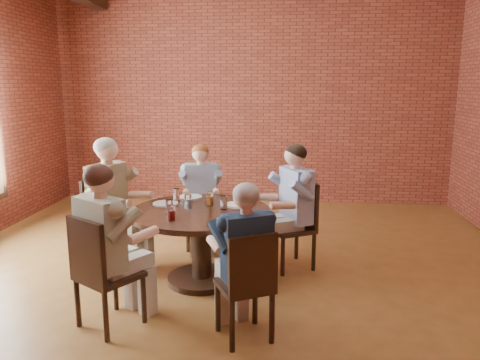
# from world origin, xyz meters

# --- Properties ---
(floor) EXTENTS (7.00, 7.00, 0.00)m
(floor) POSITION_xyz_m (0.00, 0.00, 0.00)
(floor) COLOR #97612E
(floor) RESTS_ON ground
(wall_back) EXTENTS (7.00, 0.00, 7.00)m
(wall_back) POSITION_xyz_m (0.00, 3.50, 1.70)
(wall_back) COLOR brown
(wall_back) RESTS_ON ground
(dining_table) EXTENTS (1.38, 1.38, 0.75)m
(dining_table) POSITION_xyz_m (-0.23, 0.08, 0.53)
(dining_table) COLOR #321E10
(dining_table) RESTS_ON floor
(chair_a) EXTENTS (0.58, 0.58, 0.94)m
(chair_a) POSITION_xyz_m (0.73, 0.60, 0.51)
(chair_a) COLOR #321E10
(chair_a) RESTS_ON floor
(diner_a) EXTENTS (0.83, 0.78, 1.34)m
(diner_a) POSITION_xyz_m (0.66, 0.56, 0.67)
(diner_a) COLOR #4464B2
(diner_a) RESTS_ON floor
(chair_b) EXTENTS (0.45, 0.45, 0.89)m
(chair_b) POSITION_xyz_m (-0.43, 1.17, 0.49)
(chair_b) COLOR #321E10
(chair_b) RESTS_ON floor
(diner_b) EXTENTS (0.58, 0.67, 1.25)m
(diner_b) POSITION_xyz_m (-0.41, 1.09, 0.63)
(diner_b) COLOR #7F8BA2
(diner_b) RESTS_ON floor
(chair_c) EXTENTS (0.57, 0.57, 0.98)m
(chair_c) POSITION_xyz_m (-1.32, 0.40, 0.53)
(chair_c) COLOR #321E10
(chair_c) RESTS_ON floor
(diner_c) EXTENTS (0.84, 0.75, 1.41)m
(diner_c) POSITION_xyz_m (-1.23, 0.37, 0.70)
(diner_c) COLOR brown
(diner_c) RESTS_ON floor
(chair_d) EXTENTS (0.60, 0.60, 0.95)m
(chair_d) POSITION_xyz_m (-0.86, -0.92, 0.51)
(chair_d) COLOR #321E10
(chair_d) RESTS_ON floor
(diner_d) EXTENTS (0.81, 0.85, 1.35)m
(diner_d) POSITION_xyz_m (-0.81, -0.85, 0.68)
(diner_d) COLOR #B7A68F
(diner_d) RESTS_ON floor
(chair_e) EXTENTS (0.52, 0.52, 0.89)m
(chair_e) POSITION_xyz_m (0.33, -0.99, 0.49)
(chair_e) COLOR #321E10
(chair_e) RESTS_ON floor
(diner_e) EXTENTS (0.69, 0.74, 1.25)m
(diner_e) POSITION_xyz_m (0.30, -0.93, 0.62)
(diner_e) COLOR #16273E
(diner_e) RESTS_ON floor
(plate_a) EXTENTS (0.26, 0.26, 0.01)m
(plate_a) POSITION_xyz_m (0.12, 0.28, 0.76)
(plate_a) COLOR white
(plate_a) RESTS_ON dining_table
(plate_b) EXTENTS (0.26, 0.26, 0.01)m
(plate_b) POSITION_xyz_m (-0.43, 0.55, 0.76)
(plate_b) COLOR white
(plate_b) RESTS_ON dining_table
(plate_c) EXTENTS (0.26, 0.26, 0.01)m
(plate_c) POSITION_xyz_m (-0.62, 0.25, 0.76)
(plate_c) COLOR white
(plate_c) RESTS_ON dining_table
(plate_d) EXTENTS (0.26, 0.26, 0.01)m
(plate_d) POSITION_xyz_m (0.09, -0.32, 0.76)
(plate_d) COLOR white
(plate_d) RESTS_ON dining_table
(glass_a) EXTENTS (0.07, 0.07, 0.14)m
(glass_a) POSITION_xyz_m (-0.00, 0.11, 0.82)
(glass_a) COLOR white
(glass_a) RESTS_ON dining_table
(glass_b) EXTENTS (0.07, 0.07, 0.14)m
(glass_b) POSITION_xyz_m (-0.17, 0.26, 0.82)
(glass_b) COLOR white
(glass_b) RESTS_ON dining_table
(glass_c) EXTENTS (0.07, 0.07, 0.14)m
(glass_c) POSITION_xyz_m (-0.54, 0.37, 0.82)
(glass_c) COLOR white
(glass_c) RESTS_ON dining_table
(glass_d) EXTENTS (0.07, 0.07, 0.14)m
(glass_d) POSITION_xyz_m (-0.36, 0.11, 0.82)
(glass_d) COLOR white
(glass_d) RESTS_ON dining_table
(glass_e) EXTENTS (0.07, 0.07, 0.14)m
(glass_e) POSITION_xyz_m (-0.49, -0.11, 0.82)
(glass_e) COLOR white
(glass_e) RESTS_ON dining_table
(glass_f) EXTENTS (0.07, 0.07, 0.14)m
(glass_f) POSITION_xyz_m (-0.42, -0.30, 0.82)
(glass_f) COLOR white
(glass_f) RESTS_ON dining_table
(smartphone) EXTENTS (0.12, 0.17, 0.01)m
(smartphone) POSITION_xyz_m (0.13, -0.11, 0.75)
(smartphone) COLOR black
(smartphone) RESTS_ON dining_table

